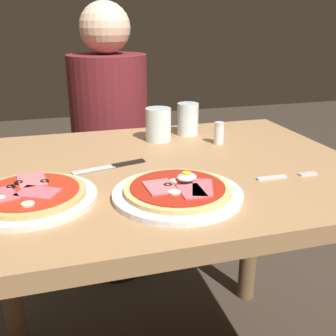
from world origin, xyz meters
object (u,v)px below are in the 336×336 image
water_glass_far (158,127)px  fork (282,177)px  knife (115,166)px  diner_person (111,155)px  pizza_across_left (31,196)px  salt_shaker (219,133)px  pizza_foreground (178,192)px  dining_table (162,212)px  water_glass_near (188,121)px

water_glass_far → fork: 0.44m
knife → diner_person: 0.72m
pizza_across_left → diner_person: diner_person is taller
pizza_across_left → salt_shaker: size_ratio=4.07×
pizza_foreground → diner_person: bearing=91.0°
fork → diner_person: size_ratio=0.13×
salt_shaker → diner_person: diner_person is taller
dining_table → salt_shaker: 0.31m
water_glass_near → fork: size_ratio=0.65×
salt_shaker → diner_person: (-0.25, 0.57, -0.22)m
pizza_foreground → fork: bearing=7.7°
dining_table → pizza_across_left: 0.37m
pizza_foreground → pizza_across_left: size_ratio=1.02×
knife → pizza_across_left: bearing=-141.2°
dining_table → fork: fork is taller
pizza_foreground → fork: size_ratio=1.77×
water_glass_far → salt_shaker: water_glass_far is taller
pizza_foreground → pizza_across_left: (-0.30, 0.06, -0.00)m
diner_person → water_glass_far: bearing=100.1°
salt_shaker → diner_person: bearing=114.0°
pizza_foreground → knife: 0.25m
water_glass_far → knife: water_glass_far is taller
salt_shaker → water_glass_far: bearing=152.5°
water_glass_far → dining_table: bearing=-102.9°
knife → water_glass_near: bearing=41.1°
water_glass_near → fork: bearing=-77.8°
dining_table → fork: size_ratio=6.59×
pizza_across_left → knife: bearing=38.8°
water_glass_near → knife: water_glass_near is taller
pizza_foreground → water_glass_far: size_ratio=2.75×
water_glass_near → diner_person: bearing=114.1°
dining_table → water_glass_far: 0.30m
water_glass_far → salt_shaker: size_ratio=1.52×
pizza_across_left → dining_table: bearing=22.8°
dining_table → knife: 0.18m
pizza_foreground → knife: (-0.10, 0.22, -0.01)m
water_glass_near → diner_person: size_ratio=0.09×
knife → salt_shaker: 0.36m
salt_shaker → fork: bearing=-83.0°
pizza_foreground → fork: 0.28m
water_glass_near → pizza_across_left: bearing=-139.8°
pizza_across_left → diner_person: size_ratio=0.23×
pizza_foreground → pizza_across_left: pizza_foreground is taller
knife → salt_shaker: size_ratio=2.89×
diner_person → knife: bearing=82.9°
water_glass_near → water_glass_far: (-0.11, -0.04, -0.00)m
fork → diner_person: (-0.29, 0.87, -0.19)m
pizza_foreground → diner_person: (-0.02, 0.91, -0.20)m
water_glass_near → knife: bearing=-138.9°
dining_table → fork: 0.33m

